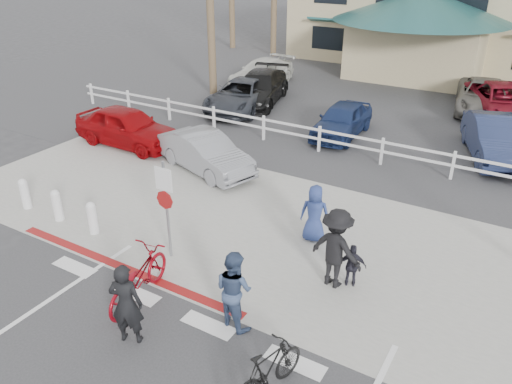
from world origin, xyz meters
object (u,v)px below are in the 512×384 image
Objects in this scene: bike_black at (268,371)px; car_white_sedan at (205,153)px; sign_post at (167,205)px; bike_red at (138,278)px; car_red_compact at (127,127)px.

bike_black is 0.43× the size of car_white_sedan.
car_white_sedan is (-2.33, 4.73, -0.79)m from sign_post.
bike_black is (3.70, -0.81, -0.05)m from bike_red.
bike_red is 0.49× the size of car_red_compact.
bike_red is 9.62m from car_red_compact.
bike_black is 0.39× the size of car_red_compact.
car_white_sedan is 0.91× the size of car_red_compact.
bike_red is (0.49, -1.66, -0.88)m from sign_post.
car_white_sedan reaches higher than bike_red.
sign_post reaches higher than car_white_sedan.
car_red_compact reaches higher than car_white_sedan.
sign_post is 8.17m from car_red_compact.
car_red_compact is (-3.97, 0.41, 0.09)m from car_white_sedan.
sign_post is 5.34m from car_white_sedan.
car_red_compact is at bearing 140.77° from sign_post.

